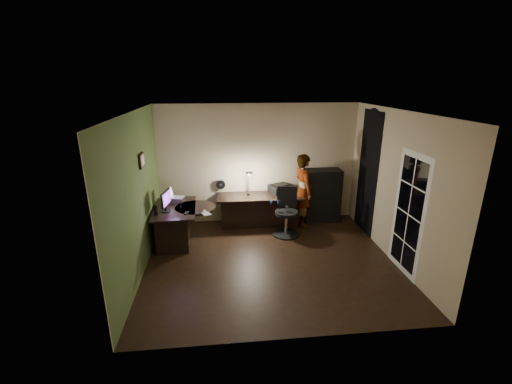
{
  "coord_description": "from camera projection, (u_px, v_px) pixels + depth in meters",
  "views": [
    {
      "loc": [
        -0.86,
        -5.53,
        3.2
      ],
      "look_at": [
        -0.15,
        1.05,
        1.0
      ],
      "focal_mm": 24.0,
      "sensor_mm": 36.0,
      "label": 1
    }
  ],
  "objects": [
    {
      "name": "floor",
      "position": [
        270.0,
        261.0,
        6.32
      ],
      "size": [
        4.5,
        4.0,
        0.01
      ],
      "primitive_type": "cube",
      "color": "black",
      "rests_on": "ground"
    },
    {
      "name": "framed_picture",
      "position": [
        141.0,
        160.0,
        5.93
      ],
      "size": [
        0.04,
        0.3,
        0.25
      ],
      "primitive_type": "cube",
      "color": "black",
      "rests_on": "wall_left"
    },
    {
      "name": "wall_back",
      "position": [
        258.0,
        164.0,
        7.78
      ],
      "size": [
        4.5,
        0.01,
        2.7
      ],
      "primitive_type": "cube",
      "color": "tan",
      "rests_on": "floor"
    },
    {
      "name": "wall_front",
      "position": [
        297.0,
        245.0,
        4.0
      ],
      "size": [
        4.5,
        0.01,
        2.7
      ],
      "primitive_type": "cube",
      "color": "tan",
      "rests_on": "floor"
    },
    {
      "name": "laptop",
      "position": [
        177.0,
        193.0,
        7.03
      ],
      "size": [
        0.33,
        0.31,
        0.2
      ],
      "primitive_type": "cube",
      "rotation": [
        0.0,
        0.0,
        -0.16
      ],
      "color": "silver",
      "rests_on": "laptop_stand"
    },
    {
      "name": "speaker",
      "position": [
        156.0,
        210.0,
        6.41
      ],
      "size": [
        0.09,
        0.09,
        0.19
      ],
      "primitive_type": "cylinder",
      "rotation": [
        0.0,
        0.0,
        -0.37
      ],
      "color": "black",
      "rests_on": "desk_left"
    },
    {
      "name": "headphones",
      "position": [
        275.0,
        202.0,
        7.18
      ],
      "size": [
        0.18,
        0.08,
        0.08
      ],
      "primitive_type": "cube",
      "rotation": [
        0.0,
        0.0,
        0.01
      ],
      "color": "navy",
      "rests_on": "desk_right"
    },
    {
      "name": "wall_left",
      "position": [
        137.0,
        196.0,
        5.66
      ],
      "size": [
        0.01,
        4.0,
        2.7
      ],
      "primitive_type": "cube",
      "color": "tan",
      "rests_on": "floor"
    },
    {
      "name": "ceiling",
      "position": [
        272.0,
        111.0,
        5.46
      ],
      "size": [
        4.5,
        4.0,
        0.01
      ],
      "primitive_type": "cube",
      "color": "silver",
      "rests_on": "floor"
    },
    {
      "name": "desk_right",
      "position": [
        260.0,
        211.0,
        7.74
      ],
      "size": [
        1.93,
        0.7,
        0.72
      ],
      "primitive_type": "cube",
      "rotation": [
        0.0,
        0.0,
        -0.02
      ],
      "color": "black",
      "rests_on": "floor"
    },
    {
      "name": "notepad",
      "position": [
        206.0,
        214.0,
        6.47
      ],
      "size": [
        0.2,
        0.23,
        0.01
      ],
      "primitive_type": "cube",
      "rotation": [
        0.0,
        0.0,
        0.43
      ],
      "color": "silver",
      "rests_on": "desk_left"
    },
    {
      "name": "person",
      "position": [
        303.0,
        190.0,
        7.63
      ],
      "size": [
        0.5,
        0.66,
        1.66
      ],
      "primitive_type": "imported",
      "rotation": [
        0.0,
        0.0,
        1.77
      ],
      "color": "#D8A88C",
      "rests_on": "floor"
    },
    {
      "name": "wall_right",
      "position": [
        396.0,
        187.0,
        6.12
      ],
      "size": [
        0.01,
        4.0,
        2.7
      ],
      "primitive_type": "cube",
      "color": "tan",
      "rests_on": "floor"
    },
    {
      "name": "desk_fan",
      "position": [
        221.0,
        187.0,
        7.77
      ],
      "size": [
        0.22,
        0.15,
        0.32
      ],
      "primitive_type": "cube",
      "rotation": [
        0.0,
        0.0,
        -0.2
      ],
      "color": "black",
      "rests_on": "desk_right"
    },
    {
      "name": "pen",
      "position": [
        181.0,
        207.0,
        6.82
      ],
      "size": [
        0.05,
        0.15,
        0.01
      ],
      "primitive_type": "cube",
      "rotation": [
        0.0,
        0.0,
        0.28
      ],
      "color": "black",
      "rests_on": "desk_left"
    },
    {
      "name": "printer",
      "position": [
        281.0,
        189.0,
        7.82
      ],
      "size": [
        0.59,
        0.54,
        0.21
      ],
      "primitive_type": "cube",
      "rotation": [
        0.0,
        0.0,
        0.42
      ],
      "color": "black",
      "rests_on": "desk_right"
    },
    {
      "name": "green_wall_overlay",
      "position": [
        138.0,
        196.0,
        5.66
      ],
      "size": [
        0.0,
        4.0,
        2.7
      ],
      "primitive_type": "cube",
      "color": "#475D2D",
      "rests_on": "floor"
    },
    {
      "name": "desk_left",
      "position": [
        176.0,
        225.0,
        6.92
      ],
      "size": [
        0.86,
        1.35,
        0.76
      ],
      "primitive_type": "cube",
      "rotation": [
        0.0,
        0.0,
        0.04
      ],
      "color": "black",
      "rests_on": "floor"
    },
    {
      "name": "monitor",
      "position": [
        165.0,
        204.0,
        6.55
      ],
      "size": [
        0.17,
        0.46,
        0.3
      ],
      "primitive_type": "cube",
      "rotation": [
        0.0,
        0.0,
        -0.19
      ],
      "color": "black",
      "rests_on": "desk_left"
    },
    {
      "name": "cabinet",
      "position": [
        322.0,
        195.0,
        7.95
      ],
      "size": [
        0.83,
        0.42,
        1.23
      ],
      "primitive_type": "cube",
      "rotation": [
        0.0,
        0.0,
        -0.01
      ],
      "color": "black",
      "rests_on": "floor"
    },
    {
      "name": "office_chair",
      "position": [
        286.0,
        213.0,
        7.22
      ],
      "size": [
        0.68,
        0.68,
        1.02
      ],
      "primitive_type": "cube",
      "rotation": [
        0.0,
        0.0,
        -0.22
      ],
      "color": "black",
      "rests_on": "floor"
    },
    {
      "name": "laptop_stand",
      "position": [
        177.0,
        200.0,
        7.07
      ],
      "size": [
        0.28,
        0.25,
        0.1
      ],
      "primitive_type": "cube",
      "rotation": [
        0.0,
        0.0,
        -0.21
      ],
      "color": "silver",
      "rests_on": "desk_left"
    },
    {
      "name": "mouse",
      "position": [
        204.0,
        211.0,
        6.56
      ],
      "size": [
        0.07,
        0.1,
        0.04
      ],
      "primitive_type": "ellipsoid",
      "rotation": [
        0.0,
        0.0,
        -0.05
      ],
      "color": "silver",
      "rests_on": "desk_left"
    },
    {
      "name": "french_door",
      "position": [
        408.0,
        214.0,
        5.7
      ],
      "size": [
        0.02,
        0.92,
        2.1
      ],
      "primitive_type": "cube",
      "color": "white",
      "rests_on": "floor"
    },
    {
      "name": "desk_lamp",
      "position": [
        248.0,
        182.0,
        7.57
      ],
      "size": [
        0.19,
        0.31,
        0.64
      ],
      "primitive_type": "cube",
      "rotation": [
        0.0,
        0.0,
        -0.13
      ],
      "color": "black",
      "rests_on": "desk_right"
    },
    {
      "name": "arched_doorway",
      "position": [
        368.0,
        173.0,
        7.22
      ],
      "size": [
        0.01,
        0.9,
        2.6
      ],
      "primitive_type": "cube",
      "color": "black",
      "rests_on": "floor"
    },
    {
      "name": "phone",
      "position": [
        187.0,
        213.0,
        6.52
      ],
      "size": [
        0.1,
        0.15,
        0.01
      ],
      "primitive_type": "cube",
      "rotation": [
        0.0,
        0.0,
        -0.21
      ],
      "color": "black",
      "rests_on": "desk_left"
    }
  ]
}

